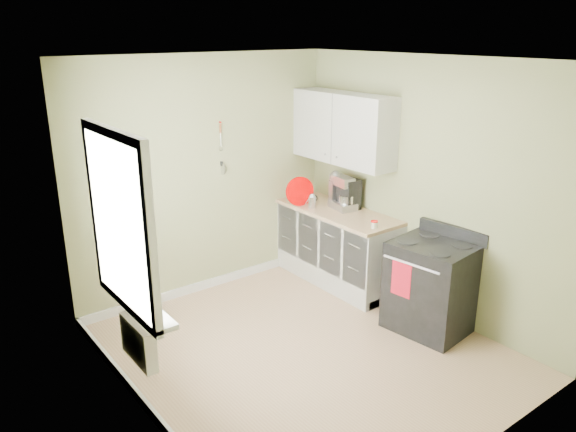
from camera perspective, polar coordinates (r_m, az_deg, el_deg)
floor at (r=5.54m, az=1.83°, el=-13.63°), size 3.20×3.60×0.02m
ceiling at (r=4.69m, az=2.18°, el=15.73°), size 3.20×3.60×0.02m
wall_back at (r=6.39m, az=-8.38°, el=3.95°), size 3.20×0.02×2.70m
wall_left at (r=4.18m, az=-15.38°, el=-4.51°), size 0.02×3.60×2.70m
wall_right at (r=6.06m, az=13.85°, el=2.79°), size 0.02×3.60×2.70m
base_cabinets at (r=6.78m, az=5.04°, el=-3.21°), size 0.60×1.60×0.87m
countertop at (r=6.62m, az=5.08°, el=0.43°), size 0.64×1.60×0.04m
upper_cabinets at (r=6.55m, az=5.61°, el=8.88°), size 0.35×1.40×0.80m
window at (r=4.38m, az=-16.80°, el=-0.76°), size 0.06×1.14×1.44m
window_sill at (r=4.66m, az=-15.19°, el=-8.37°), size 0.18×1.14×0.04m
radiator at (r=4.77m, az=-14.95°, el=-12.23°), size 0.12×0.50×0.35m
wall_utensils at (r=6.41m, az=-6.78°, el=6.04°), size 0.02×0.14×0.58m
stove at (r=5.87m, az=14.31°, el=-6.91°), size 0.75×0.83×1.05m
stand_mixer at (r=6.63m, az=5.49°, el=2.30°), size 0.27×0.39×0.44m
kettle at (r=6.67m, az=2.42°, el=1.58°), size 0.17×0.10×0.17m
coffee_maker at (r=6.62m, az=6.18°, el=2.13°), size 0.21×0.23×0.36m
red_tray at (r=6.71m, az=1.20°, el=2.52°), size 0.35×0.16×0.35m
jar at (r=6.05m, az=8.76°, el=-0.85°), size 0.08×0.08×0.08m
plant_a at (r=4.40m, az=-14.05°, el=-7.58°), size 0.18×0.18×0.29m
plant_b at (r=4.58m, az=-15.16°, el=-6.56°), size 0.20×0.21×0.29m
plant_c at (r=4.85m, az=-16.67°, el=-5.04°), size 0.22×0.22×0.33m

